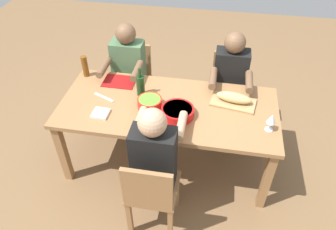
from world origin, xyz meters
The scene contains 19 objects.
ground_plane centered at (0.00, 0.00, 0.00)m, with size 8.00×8.00×0.00m, color brown.
dining_table centered at (0.00, 0.00, 0.66)m, with size 1.98×0.90×0.74m.
chair_far_right centered at (0.54, 0.77, 0.48)m, with size 0.40×0.40×0.85m.
diner_far_right centered at (0.54, 0.59, 0.70)m, with size 0.41×0.53×1.20m.
chair_near_center centered at (0.00, -0.77, 0.48)m, with size 0.40×0.40×0.85m.
diner_near_center centered at (0.00, -0.59, 0.70)m, with size 0.41×0.53×1.20m.
chair_far_left centered at (-0.54, 0.77, 0.48)m, with size 0.40×0.40×0.85m.
diner_far_left centered at (-0.54, 0.59, 0.70)m, with size 0.41×0.53×1.20m.
serving_bowl_pasta centered at (0.10, -0.12, 0.78)m, with size 0.29×0.29×0.08m.
serving_bowl_salad centered at (-0.16, -0.04, 0.79)m, with size 0.22×0.22×0.09m.
cutting_board centered at (0.58, 0.14, 0.75)m, with size 0.40×0.22×0.02m, color tan.
bread_loaf centered at (0.58, 0.14, 0.81)m, with size 0.32×0.11×0.09m, color tan.
wine_bottle centered at (-0.28, 0.12, 0.85)m, with size 0.08×0.08×0.29m.
beer_bottle centered at (-0.91, 0.34, 0.85)m, with size 0.06×0.06×0.22m, color brown.
wine_glass centered at (0.88, -0.17, 0.86)m, with size 0.08×0.08×0.17m.
fork_near_center centered at (-0.14, -0.29, 0.74)m, with size 0.02×0.17×0.01m, color silver.
placemat_far_left centered at (-0.54, 0.29, 0.74)m, with size 0.32×0.23×0.01m, color maroon.
carving_knife centered at (-0.61, 0.02, 0.74)m, with size 0.23×0.02×0.01m, color silver.
napkin_stack centered at (-0.56, -0.22, 0.75)m, with size 0.14×0.14×0.02m, color white.
Camera 1 is at (0.39, -2.24, 2.59)m, focal length 34.45 mm.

